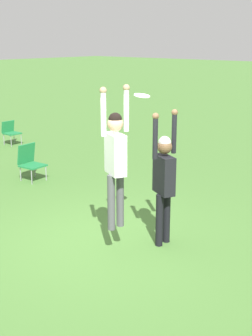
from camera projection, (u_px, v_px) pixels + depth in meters
ground_plane at (105, 242)px, 7.88m from camera, size 120.00×120.00×0.00m
person_jumping at (115, 154)px, 7.09m from camera, size 0.60×0.49×2.23m
person_defending at (164, 175)px, 7.51m from camera, size 0.60×0.49×2.23m
frisbee at (142, 96)px, 7.30m from camera, size 0.25×0.25×0.05m
camping_chair_0 at (30, 160)px, 11.21m from camera, size 0.55×0.59×0.88m
camping_chair_2 at (10, 131)px, 14.96m from camera, size 0.46×0.49×0.76m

